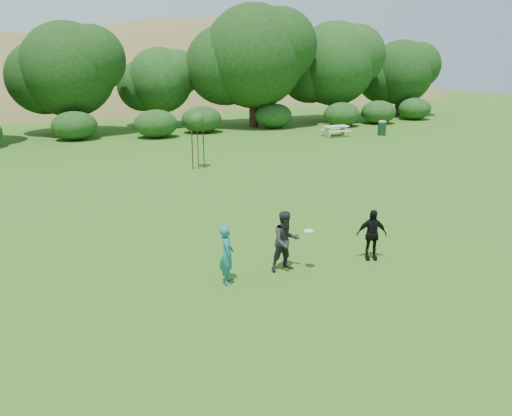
{
  "coord_description": "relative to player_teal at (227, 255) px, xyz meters",
  "views": [
    {
      "loc": [
        -5.5,
        -10.5,
        5.52
      ],
      "look_at": [
        0.0,
        3.0,
        1.1
      ],
      "focal_mm": 35.0,
      "sensor_mm": 36.0,
      "label": 1
    }
  ],
  "objects": [
    {
      "name": "ground",
      "position": [
        1.79,
        -0.55,
        -0.77
      ],
      "size": [
        120.0,
        120.0,
        0.0
      ],
      "primitive_type": "plane",
      "color": "#19470C",
      "rests_on": "ground"
    },
    {
      "name": "player_teal",
      "position": [
        0.0,
        0.0,
        0.0
      ],
      "size": [
        0.48,
        0.62,
        1.54
      ],
      "primitive_type": "imported",
      "rotation": [
        0.0,
        0.0,
        1.36
      ],
      "color": "#196D74",
      "rests_on": "ground"
    },
    {
      "name": "player_grey",
      "position": [
        1.72,
        0.17,
        0.06
      ],
      "size": [
        0.82,
        0.65,
        1.65
      ],
      "primitive_type": "imported",
      "rotation": [
        0.0,
        0.0,
        0.03
      ],
      "color": "#232426",
      "rests_on": "ground"
    },
    {
      "name": "player_black",
      "position": [
        4.29,
        -0.05,
        -0.04
      ],
      "size": [
        0.93,
        0.63,
        1.46
      ],
      "primitive_type": "imported",
      "rotation": [
        0.0,
        0.0,
        -0.35
      ],
      "color": "black",
      "rests_on": "ground"
    },
    {
      "name": "trash_can_near",
      "position": [
        18.71,
        19.44,
        -0.32
      ],
      "size": [
        0.6,
        0.6,
        0.9
      ],
      "primitive_type": "cylinder",
      "color": "#12321D",
      "rests_on": "ground"
    },
    {
      "name": "frisbee",
      "position": [
        2.24,
        -0.12,
        0.37
      ],
      "size": [
        0.27,
        0.27,
        0.04
      ],
      "color": "white",
      "rests_on": "ground"
    },
    {
      "name": "sapling",
      "position": [
        3.07,
        13.46,
        1.65
      ],
      "size": [
        0.7,
        0.7,
        2.85
      ],
      "color": "#3E2318",
      "rests_on": "ground"
    },
    {
      "name": "picnic_table",
      "position": [
        15.31,
        20.31,
        -0.25
      ],
      "size": [
        1.8,
        1.48,
        0.76
      ],
      "color": "beige",
      "rests_on": "ground"
    },
    {
      "name": "trash_can_lidded",
      "position": [
        18.93,
        19.74,
        -0.23
      ],
      "size": [
        0.6,
        0.6,
        1.05
      ],
      "color": "#14371B",
      "rests_on": "ground"
    },
    {
      "name": "hillside",
      "position": [
        1.23,
        67.91,
        -12.74
      ],
      "size": [
        150.0,
        72.0,
        52.0
      ],
      "color": "olive",
      "rests_on": "ground"
    },
    {
      "name": "tree_row",
      "position": [
        5.02,
        28.14,
        4.1
      ],
      "size": [
        53.92,
        10.38,
        9.62
      ],
      "color": "#3A2616",
      "rests_on": "ground"
    }
  ]
}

